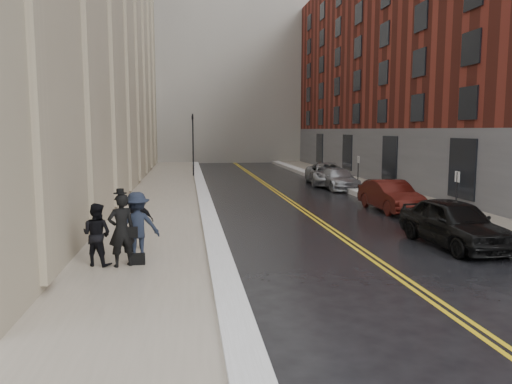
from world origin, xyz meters
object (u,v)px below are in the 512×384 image
object	(u,v)px
pedestrian_a	(97,234)
pedestrian_b	(137,226)
car_black	(454,223)
car_maroon	(390,196)
car_silver_near	(338,179)
pedestrian_main	(121,230)
car_silver_far	(327,174)
pedestrian_c	(137,221)

from	to	relation	value
pedestrian_a	pedestrian_b	bearing A→B (deg)	-131.66
car_black	pedestrian_b	world-z (taller)	pedestrian_b
car_black	pedestrian_a	bearing A→B (deg)	-177.22
car_maroon	car_silver_near	bearing A→B (deg)	86.24
car_black	pedestrian_main	xyz separation A→B (m)	(-10.70, -1.56, 0.36)
car_silver_near	car_silver_far	size ratio (longest dim) A/B	0.84
pedestrian_c	car_silver_far	bearing A→B (deg)	-126.31
car_silver_near	car_silver_far	bearing A→B (deg)	89.72
car_black	pedestrian_a	xyz separation A→B (m)	(-11.40, -1.36, 0.22)
car_silver_far	pedestrian_c	xyz separation A→B (m)	(-11.52, -18.32, 0.23)
car_silver_near	car_black	bearing A→B (deg)	-93.89
pedestrian_main	pedestrian_a	bearing A→B (deg)	-40.77
pedestrian_b	pedestrian_c	world-z (taller)	pedestrian_b
car_maroon	pedestrian_a	xyz separation A→B (m)	(-12.26, -8.74, 0.28)
pedestrian_b	pedestrian_c	size ratio (longest dim) A/B	1.15
pedestrian_main	car_silver_near	bearing A→B (deg)	-148.18
pedestrian_main	pedestrian_a	size ratio (longest dim) A/B	1.16
pedestrian_main	pedestrian_c	size ratio (longest dim) A/B	1.18
car_black	car_silver_near	size ratio (longest dim) A/B	1.01
car_black	pedestrian_c	distance (m)	10.51
car_silver_near	pedestrian_b	size ratio (longest dim) A/B	2.37
car_silver_near	pedestrian_a	xyz separation A→B (m)	(-12.43, -17.70, 0.34)
pedestrian_main	pedestrian_c	xyz separation A→B (m)	(0.22, 2.17, -0.16)
car_silver_far	car_maroon	bearing A→B (deg)	-84.84
car_silver_far	pedestrian_main	xyz separation A→B (m)	(-11.74, -20.49, 0.39)
car_silver_near	pedestrian_b	distance (m)	20.64
pedestrian_main	pedestrian_b	distance (m)	0.78
pedestrian_a	pedestrian_b	size ratio (longest dim) A/B	0.88
pedestrian_c	pedestrian_main	bearing A→B (deg)	80.16
car_silver_near	pedestrian_main	xyz separation A→B (m)	(-11.74, -17.90, 0.49)
car_silver_far	pedestrian_main	size ratio (longest dim) A/B	2.76
car_silver_near	car_silver_far	distance (m)	2.59
car_maroon	car_silver_near	world-z (taller)	car_maroon
pedestrian_a	pedestrian_b	xyz separation A→B (m)	(1.06, 0.49, 0.12)
car_maroon	pedestrian_main	distance (m)	14.63
pedestrian_b	car_silver_far	bearing A→B (deg)	-131.56
car_maroon	pedestrian_main	xyz separation A→B (m)	(-11.57, -8.94, 0.43)
car_black	pedestrian_a	size ratio (longest dim) A/B	2.70
car_silver_far	pedestrian_a	world-z (taller)	pedestrian_a
car_silver_far	pedestrian_b	xyz separation A→B (m)	(-11.38, -19.80, 0.36)
pedestrian_main	pedestrian_a	distance (m)	0.74
pedestrian_b	pedestrian_c	bearing A→B (deg)	-96.15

